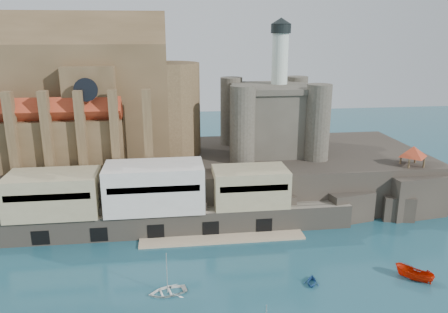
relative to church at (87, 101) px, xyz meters
The scene contains 10 objects.
ground 53.14m from the church, 60.03° to the right, with size 300.00×300.00×0.00m, color #184351.
promontory 29.58m from the church, ahead, with size 100.00×36.00×10.00m.
quay 28.37m from the church, 53.41° to the right, with size 70.00×12.00×13.05m.
church is the anchor object (origin of this frame).
castle_keep 40.39m from the church, ahead, with size 21.20×21.20×29.30m.
rock_outcrop 70.41m from the church, 13.61° to the right, with size 14.50×10.50×8.70m.
pavilion 68.65m from the church, 13.48° to the right, with size 6.40×6.40×5.40m.
boat_5 70.73m from the church, 37.42° to the right, with size 2.16×2.22×5.75m, color #BE1E03.
boat_6 48.23m from the church, 67.91° to the right, with size 3.98×1.15×5.58m, color white.
boat_7 59.15m from the church, 46.84° to the right, with size 2.77×1.69×3.21m, color #255494.
Camera 1 is at (-7.01, -53.55, 36.38)m, focal length 35.00 mm.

